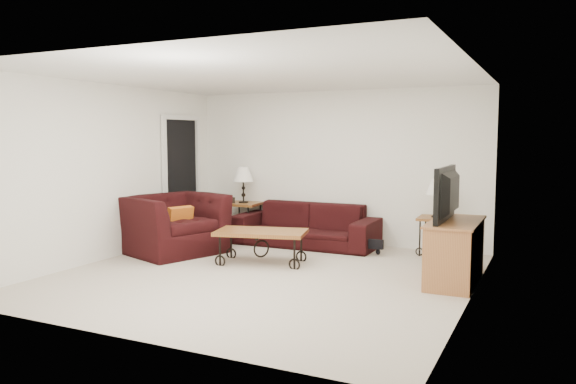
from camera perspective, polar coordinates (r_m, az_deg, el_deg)
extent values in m
plane|color=beige|center=(7.18, -2.43, -8.47)|extent=(5.00, 5.00, 0.00)
cube|color=white|center=(9.26, 4.81, 2.53)|extent=(5.00, 0.02, 2.50)
cube|color=white|center=(4.92, -16.25, -0.40)|extent=(5.00, 0.02, 2.50)
cube|color=white|center=(8.44, -17.64, 1.98)|extent=(0.02, 5.00, 2.50)
cube|color=white|center=(6.22, 18.33, 0.75)|extent=(0.02, 5.00, 2.50)
plane|color=white|center=(7.00, -2.52, 11.79)|extent=(5.00, 5.00, 0.00)
cube|color=black|center=(9.71, -10.81, 1.23)|extent=(0.08, 0.94, 2.04)
imported|color=black|center=(9.03, 1.78, -3.36)|extent=(2.31, 0.90, 0.67)
cube|color=olive|center=(9.75, -4.54, -2.88)|extent=(0.61, 0.61, 0.62)
cube|color=olive|center=(8.62, 14.83, -4.35)|extent=(0.53, 0.53, 0.57)
cube|color=black|center=(9.66, -5.77, -0.83)|extent=(0.12, 0.05, 0.10)
cube|color=black|center=(8.39, 15.70, -2.36)|extent=(0.11, 0.03, 0.09)
cube|color=olive|center=(7.80, -2.73, -5.60)|extent=(1.35, 0.94, 0.46)
imported|color=black|center=(8.61, -11.54, -3.23)|extent=(1.57, 1.67, 0.88)
cube|color=#C36D19|center=(8.47, -10.94, -2.81)|extent=(0.23, 0.41, 0.40)
cube|color=#A56D3D|center=(7.04, 16.63, -5.85)|extent=(0.52, 1.25, 0.75)
imported|color=black|center=(6.94, 16.63, -0.18)|extent=(0.15, 1.12, 0.65)
ellipsoid|color=black|center=(8.46, 9.17, -4.87)|extent=(0.36, 0.30, 0.44)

